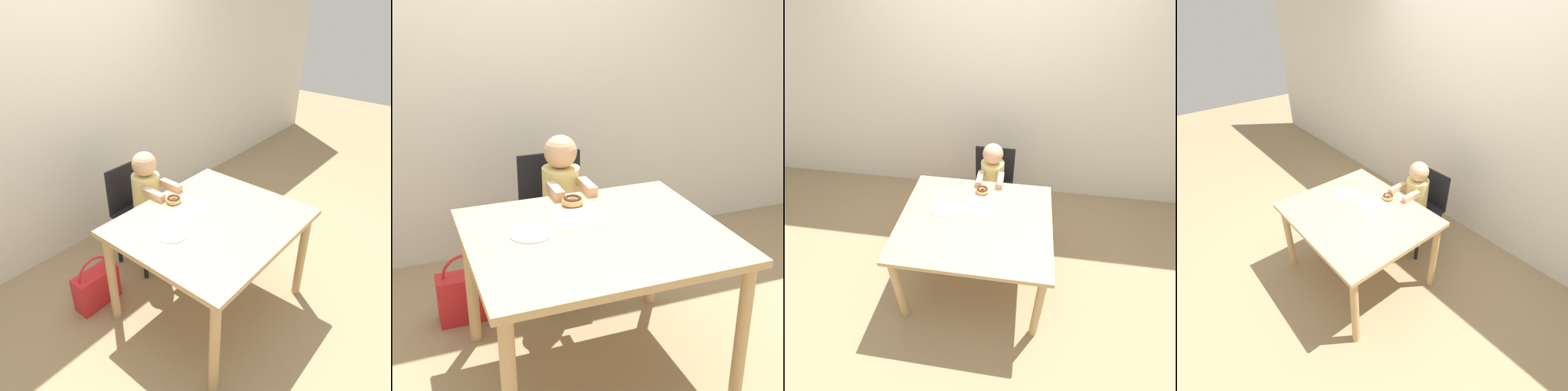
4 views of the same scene
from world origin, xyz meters
TOP-DOWN VIEW (x-y plane):
  - ground_plane at (0.00, 0.00)m, footprint 12.00×12.00m
  - wall_back at (0.00, 1.39)m, footprint 8.00×0.05m
  - dining_table at (0.00, 0.00)m, footprint 1.14×0.98m
  - chair at (0.05, 0.76)m, footprint 0.38×0.38m
  - child_figure at (0.05, 0.66)m, footprint 0.23×0.37m
  - donut at (0.01, 0.34)m, footprint 0.11×0.11m
  - napkin at (-0.02, 0.17)m, footprint 0.25×0.25m
  - handbag at (-0.52, 0.63)m, footprint 0.32×0.14m
  - plate at (-0.28, 0.09)m, footprint 0.20×0.20m

SIDE VIEW (x-z plane):
  - ground_plane at x=0.00m, z-range 0.00..0.00m
  - handbag at x=-0.52m, z-range -0.05..0.35m
  - chair at x=0.05m, z-range 0.03..0.87m
  - child_figure at x=0.05m, z-range 0.03..1.02m
  - dining_table at x=0.00m, z-range 0.27..1.00m
  - napkin at x=-0.02m, z-range 0.73..0.73m
  - plate at x=-0.28m, z-range 0.73..0.74m
  - donut at x=0.01m, z-range 0.73..0.77m
  - wall_back at x=0.00m, z-range 0.00..2.50m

